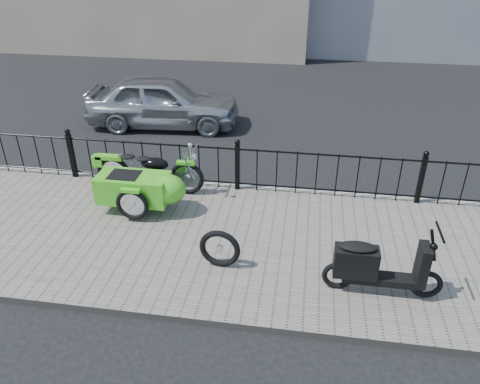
% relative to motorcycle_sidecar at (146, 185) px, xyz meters
% --- Properties ---
extents(ground, '(120.00, 120.00, 0.00)m').
position_rel_motorcycle_sidecar_xyz_m(ground, '(1.57, -0.33, -0.59)').
color(ground, black).
rests_on(ground, ground).
extents(sidewalk, '(30.00, 3.80, 0.12)m').
position_rel_motorcycle_sidecar_xyz_m(sidewalk, '(1.57, -0.83, -0.53)').
color(sidewalk, '#666156').
rests_on(sidewalk, ground).
extents(curb, '(30.00, 0.10, 0.12)m').
position_rel_motorcycle_sidecar_xyz_m(curb, '(1.57, 1.11, -0.53)').
color(curb, gray).
rests_on(curb, ground).
extents(iron_fence, '(14.11, 0.11, 1.08)m').
position_rel_motorcycle_sidecar_xyz_m(iron_fence, '(1.57, 0.97, -0.01)').
color(iron_fence, black).
rests_on(iron_fence, sidewalk).
extents(motorcycle_sidecar, '(2.28, 1.47, 0.98)m').
position_rel_motorcycle_sidecar_xyz_m(motorcycle_sidecar, '(0.00, 0.00, 0.00)').
color(motorcycle_sidecar, black).
rests_on(motorcycle_sidecar, sidewalk).
extents(scooter, '(1.69, 0.49, 1.14)m').
position_rel_motorcycle_sidecar_xyz_m(scooter, '(3.98, -1.79, -0.03)').
color(scooter, black).
rests_on(scooter, sidewalk).
extents(spare_tire, '(0.66, 0.14, 0.65)m').
position_rel_motorcycle_sidecar_xyz_m(spare_tire, '(1.70, -1.54, -0.15)').
color(spare_tire, black).
rests_on(spare_tire, sidewalk).
extents(sedan_car, '(4.17, 1.95, 1.38)m').
position_rel_motorcycle_sidecar_xyz_m(sedan_car, '(-1.02, 4.43, 0.10)').
color(sedan_car, '#A7A9AE').
rests_on(sedan_car, ground).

